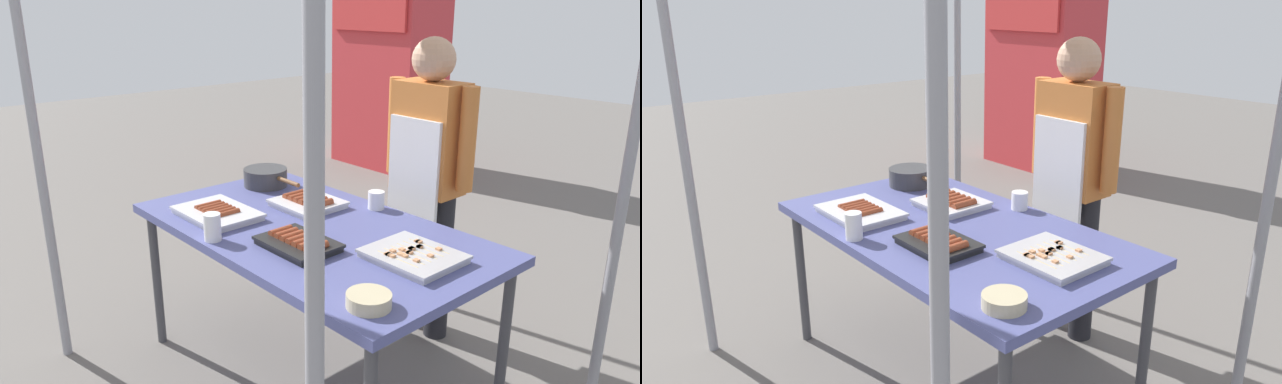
# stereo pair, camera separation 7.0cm
# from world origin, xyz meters

# --- Properties ---
(ground_plane) EXTENTS (18.00, 18.00, 0.00)m
(ground_plane) POSITION_xyz_m (0.00, 0.00, 0.00)
(ground_plane) COLOR #66605B
(stall_table) EXTENTS (1.60, 0.90, 0.75)m
(stall_table) POSITION_xyz_m (0.00, 0.00, 0.70)
(stall_table) COLOR #4C518C
(stall_table) RESTS_ON ground
(tray_grilled_sausages) EXTENTS (0.38, 0.28, 0.05)m
(tray_grilled_sausages) POSITION_xyz_m (-0.38, -0.23, 0.77)
(tray_grilled_sausages) COLOR silver
(tray_grilled_sausages) RESTS_ON stall_table
(tray_meat_skewers) EXTENTS (0.34, 0.29, 0.04)m
(tray_meat_skewers) POSITION_xyz_m (0.51, 0.07, 0.77)
(tray_meat_skewers) COLOR #ADADB2
(tray_meat_skewers) RESTS_ON stall_table
(tray_pork_links) EXTENTS (0.29, 0.28, 0.06)m
(tray_pork_links) POSITION_xyz_m (-0.21, 0.16, 0.77)
(tray_pork_links) COLOR silver
(tray_pork_links) RESTS_ON stall_table
(tray_spring_rolls) EXTENTS (0.31, 0.23, 0.05)m
(tray_spring_rolls) POSITION_xyz_m (0.13, -0.18, 0.77)
(tray_spring_rolls) COLOR black
(tray_spring_rolls) RESTS_ON stall_table
(cooking_wok) EXTENTS (0.39, 0.23, 0.09)m
(cooking_wok) POSITION_xyz_m (-0.62, 0.21, 0.80)
(cooking_wok) COLOR #38383A
(cooking_wok) RESTS_ON stall_table
(condiment_bowl) EXTENTS (0.15, 0.15, 0.05)m
(condiment_bowl) POSITION_xyz_m (0.65, -0.31, 0.77)
(condiment_bowl) COLOR #BFB28C
(condiment_bowl) RESTS_ON stall_table
(drink_cup_near_edge) EXTENTS (0.07, 0.07, 0.11)m
(drink_cup_near_edge) POSITION_xyz_m (-0.16, -0.40, 0.81)
(drink_cup_near_edge) COLOR white
(drink_cup_near_edge) RESTS_ON stall_table
(drink_cup_by_wok) EXTENTS (0.08, 0.08, 0.08)m
(drink_cup_by_wok) POSITION_xyz_m (0.02, 0.39, 0.79)
(drink_cup_by_wok) COLOR white
(drink_cup_by_wok) RESTS_ON stall_table
(vendor_woman) EXTENTS (0.52, 0.22, 1.53)m
(vendor_woman) POSITION_xyz_m (0.04, 0.72, 0.90)
(vendor_woman) COLOR black
(vendor_woman) RESTS_ON ground
(neighbor_stall_right) EXTENTS (1.08, 0.66, 1.98)m
(neighbor_stall_right) POSITION_xyz_m (-2.36, 3.08, 0.99)
(neighbor_stall_right) COLOR #C63338
(neighbor_stall_right) RESTS_ON ground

